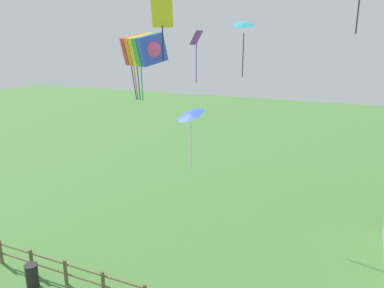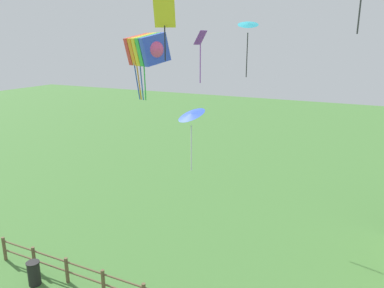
{
  "view_description": "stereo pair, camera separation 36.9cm",
  "coord_description": "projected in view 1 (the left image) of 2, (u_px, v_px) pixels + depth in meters",
  "views": [
    {
      "loc": [
        5.25,
        -1.85,
        9.19
      ],
      "look_at": [
        0.0,
        9.65,
        5.73
      ],
      "focal_mm": 35.0,
      "sensor_mm": 36.0,
      "label": 1
    },
    {
      "loc": [
        5.59,
        -1.69,
        9.19
      ],
      "look_at": [
        0.0,
        9.65,
        5.73
      ],
      "focal_mm": 35.0,
      "sensor_mm": 36.0,
      "label": 2
    }
  ],
  "objects": [
    {
      "name": "kite_blue_delta",
      "position": [
        191.0,
        116.0,
        13.6
      ],
      "size": [
        1.43,
        1.42,
        2.41
      ],
      "color": "blue"
    },
    {
      "name": "trash_bin",
      "position": [
        32.0,
        276.0,
        14.38
      ],
      "size": [
        0.51,
        0.51,
        0.98
      ],
      "color": "black",
      "rests_on": "ground_plane"
    },
    {
      "name": "kite_purple_streamer",
      "position": [
        196.0,
        47.0,
        19.15
      ],
      "size": [
        0.56,
        0.67,
        2.64
      ],
      "color": "purple"
    },
    {
      "name": "kite_rainbow_parafoil",
      "position": [
        144.0,
        49.0,
        16.65
      ],
      "size": [
        2.58,
        2.27,
        3.01
      ],
      "color": "#E54C8C"
    },
    {
      "name": "kite_cyan_delta",
      "position": [
        244.0,
        26.0,
        18.17
      ],
      "size": [
        1.29,
        1.27,
        2.76
      ],
      "color": "#2DB2C6"
    },
    {
      "name": "kite_yellow_diamond",
      "position": [
        162.0,
        18.0,
        14.78
      ],
      "size": [
        0.97,
        0.79,
        2.37
      ],
      "color": "yellow"
    }
  ]
}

